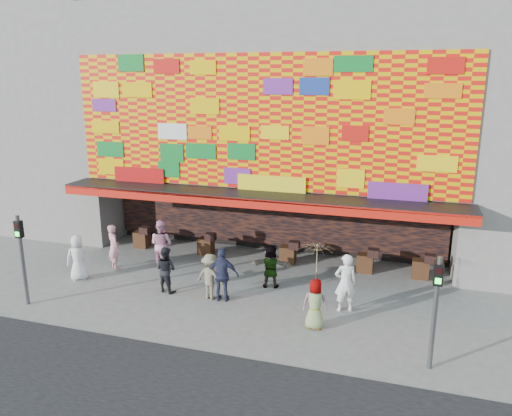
{
  "coord_description": "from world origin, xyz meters",
  "views": [
    {
      "loc": [
        5.33,
        -13.52,
        7.17
      ],
      "look_at": [
        0.49,
        2.0,
        2.88
      ],
      "focal_mm": 35.0,
      "sensor_mm": 36.0,
      "label": 1
    }
  ],
  "objects_px": {
    "ped_e": "(222,275)",
    "ped_f": "(271,267)",
    "ped_a": "(78,257)",
    "ped_g": "(315,304)",
    "ped_h": "(345,283)",
    "signal_right": "(436,301)",
    "ped_d": "(210,277)",
    "signal_left": "(21,250)",
    "ped_b": "(114,247)",
    "ped_i": "(162,244)",
    "parasol": "(317,259)",
    "ped_c": "(166,269)"
  },
  "relations": [
    {
      "from": "ped_a",
      "to": "ped_b",
      "type": "height_order",
      "value": "ped_b"
    },
    {
      "from": "ped_b",
      "to": "parasol",
      "type": "relative_size",
      "value": 0.95
    },
    {
      "from": "signal_right",
      "to": "ped_i",
      "type": "relative_size",
      "value": 1.57
    },
    {
      "from": "signal_right",
      "to": "parasol",
      "type": "height_order",
      "value": "signal_right"
    },
    {
      "from": "ped_b",
      "to": "ped_g",
      "type": "bearing_deg",
      "value": -161.05
    },
    {
      "from": "signal_right",
      "to": "ped_i",
      "type": "bearing_deg",
      "value": 156.58
    },
    {
      "from": "signal_left",
      "to": "ped_i",
      "type": "xyz_separation_m",
      "value": [
        2.67,
        4.21,
        -0.9
      ]
    },
    {
      "from": "ped_g",
      "to": "ped_h",
      "type": "xyz_separation_m",
      "value": [
        0.69,
        1.4,
        0.18
      ]
    },
    {
      "from": "ped_a",
      "to": "ped_e",
      "type": "distance_m",
      "value": 5.64
    },
    {
      "from": "parasol",
      "to": "signal_right",
      "type": "bearing_deg",
      "value": -20.81
    },
    {
      "from": "ped_c",
      "to": "ped_h",
      "type": "height_order",
      "value": "ped_h"
    },
    {
      "from": "signal_left",
      "to": "signal_right",
      "type": "xyz_separation_m",
      "value": [
        12.4,
        0.0,
        0.0
      ]
    },
    {
      "from": "ped_b",
      "to": "ped_i",
      "type": "relative_size",
      "value": 0.92
    },
    {
      "from": "ped_b",
      "to": "ped_i",
      "type": "xyz_separation_m",
      "value": [
        1.68,
        0.67,
        0.07
      ]
    },
    {
      "from": "ped_e",
      "to": "ped_f",
      "type": "distance_m",
      "value": 1.95
    },
    {
      "from": "signal_left",
      "to": "parasol",
      "type": "distance_m",
      "value": 9.3
    },
    {
      "from": "ped_h",
      "to": "signal_right",
      "type": "bearing_deg",
      "value": 112.94
    },
    {
      "from": "signal_left",
      "to": "ped_a",
      "type": "xyz_separation_m",
      "value": [
        0.33,
        2.26,
        -1.02
      ]
    },
    {
      "from": "ped_e",
      "to": "signal_right",
      "type": "bearing_deg",
      "value": 153.34
    },
    {
      "from": "ped_h",
      "to": "ped_c",
      "type": "bearing_deg",
      "value": -17.59
    },
    {
      "from": "ped_a",
      "to": "ped_b",
      "type": "bearing_deg",
      "value": -154.34
    },
    {
      "from": "signal_left",
      "to": "ped_g",
      "type": "relative_size",
      "value": 1.97
    },
    {
      "from": "parasol",
      "to": "ped_i",
      "type": "bearing_deg",
      "value": 155.35
    },
    {
      "from": "signal_left",
      "to": "ped_e",
      "type": "bearing_deg",
      "value": 19.8
    },
    {
      "from": "ped_a",
      "to": "parasol",
      "type": "xyz_separation_m",
      "value": [
        8.88,
        -1.05,
        1.32
      ]
    },
    {
      "from": "ped_c",
      "to": "parasol",
      "type": "xyz_separation_m",
      "value": [
        5.37,
        -1.05,
        1.36
      ]
    },
    {
      "from": "signal_left",
      "to": "signal_right",
      "type": "height_order",
      "value": "same"
    },
    {
      "from": "ped_h",
      "to": "ped_f",
      "type": "bearing_deg",
      "value": -42.17
    },
    {
      "from": "ped_f",
      "to": "ped_h",
      "type": "xyz_separation_m",
      "value": [
        2.72,
        -1.06,
        0.18
      ]
    },
    {
      "from": "ped_b",
      "to": "ped_g",
      "type": "height_order",
      "value": "ped_b"
    },
    {
      "from": "ped_c",
      "to": "ped_i",
      "type": "bearing_deg",
      "value": -46.6
    },
    {
      "from": "ped_f",
      "to": "ped_d",
      "type": "bearing_deg",
      "value": 34.01
    },
    {
      "from": "ped_a",
      "to": "ped_g",
      "type": "height_order",
      "value": "ped_a"
    },
    {
      "from": "signal_left",
      "to": "ped_e",
      "type": "distance_m",
      "value": 6.41
    },
    {
      "from": "signal_right",
      "to": "ped_c",
      "type": "relative_size",
      "value": 1.88
    },
    {
      "from": "ped_f",
      "to": "ped_g",
      "type": "relative_size",
      "value": 1.0
    },
    {
      "from": "ped_a",
      "to": "ped_c",
      "type": "bearing_deg",
      "value": 143.16
    },
    {
      "from": "ped_d",
      "to": "ped_g",
      "type": "bearing_deg",
      "value": 175.57
    },
    {
      "from": "signal_right",
      "to": "ped_d",
      "type": "bearing_deg",
      "value": 162.52
    },
    {
      "from": "signal_right",
      "to": "ped_c",
      "type": "distance_m",
      "value": 8.91
    },
    {
      "from": "ped_d",
      "to": "ped_a",
      "type": "bearing_deg",
      "value": 8.96
    },
    {
      "from": "signal_right",
      "to": "ped_e",
      "type": "relative_size",
      "value": 1.64
    },
    {
      "from": "ped_d",
      "to": "ped_e",
      "type": "height_order",
      "value": "ped_e"
    },
    {
      "from": "ped_i",
      "to": "parasol",
      "type": "distance_m",
      "value": 7.3
    },
    {
      "from": "ped_d",
      "to": "ped_i",
      "type": "distance_m",
      "value": 3.52
    },
    {
      "from": "ped_a",
      "to": "ped_e",
      "type": "relative_size",
      "value": 0.92
    },
    {
      "from": "signal_right",
      "to": "parasol",
      "type": "bearing_deg",
      "value": 159.19
    },
    {
      "from": "ped_d",
      "to": "ped_h",
      "type": "height_order",
      "value": "ped_h"
    },
    {
      "from": "ped_c",
      "to": "ped_h",
      "type": "relative_size",
      "value": 0.85
    },
    {
      "from": "ped_d",
      "to": "parasol",
      "type": "bearing_deg",
      "value": 175.57
    }
  ]
}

